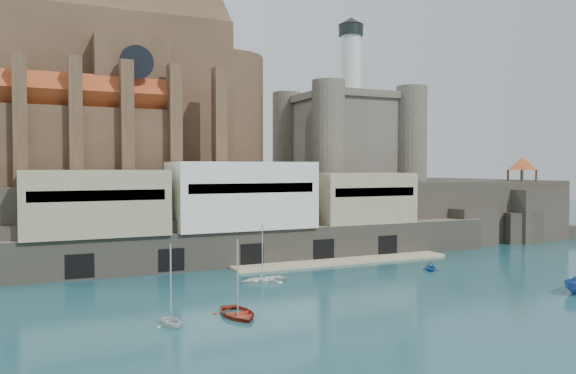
# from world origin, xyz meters

# --- Properties ---
(ground) EXTENTS (300.00, 300.00, 0.00)m
(ground) POSITION_xyz_m (0.00, 0.00, 0.00)
(ground) COLOR #16444B
(ground) RESTS_ON ground
(promontory) EXTENTS (100.00, 36.00, 10.00)m
(promontory) POSITION_xyz_m (-0.19, 39.37, 4.92)
(promontory) COLOR black
(promontory) RESTS_ON ground
(quay) EXTENTS (70.00, 12.00, 13.05)m
(quay) POSITION_xyz_m (-10.19, 23.07, 6.07)
(quay) COLOR #6B6656
(quay) RESTS_ON ground
(church) EXTENTS (47.00, 25.93, 30.51)m
(church) POSITION_xyz_m (-24.13, 41.85, 22.13)
(church) COLOR #463120
(church) RESTS_ON promontory
(castle_keep) EXTENTS (21.20, 21.20, 29.30)m
(castle_keep) POSITION_xyz_m (16.08, 41.08, 18.31)
(castle_keep) COLOR #4A463A
(castle_keep) RESTS_ON promontory
(rock_outcrop) EXTENTS (14.50, 10.50, 8.70)m
(rock_outcrop) POSITION_xyz_m (42.00, 25.84, 4.02)
(rock_outcrop) COLOR black
(rock_outcrop) RESTS_ON ground
(pavilion) EXTENTS (6.40, 6.40, 5.40)m
(pavilion) POSITION_xyz_m (42.00, 26.00, 12.73)
(pavilion) COLOR #463120
(pavilion) RESTS_ON rock_outcrop
(boat_0) EXTENTS (3.77, 1.13, 5.27)m
(boat_0) POSITION_xyz_m (-19.23, -1.44, 0.00)
(boat_0) COLOR maroon
(boat_0) RESTS_ON ground
(boat_4) EXTENTS (2.85, 2.15, 2.93)m
(boat_4) POSITION_xyz_m (-24.88, -1.96, 0.00)
(boat_4) COLOR silver
(boat_4) RESTS_ON ground
(boat_6) EXTENTS (1.39, 3.68, 5.04)m
(boat_6) POSITION_xyz_m (-12.15, 10.72, 0.00)
(boat_6) COLOR white
(boat_6) RESTS_ON ground
(boat_7) EXTENTS (2.83, 2.48, 2.80)m
(boat_7) POSITION_xyz_m (8.59, 8.58, 0.00)
(boat_7) COLOR #1F599C
(boat_7) RESTS_ON ground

